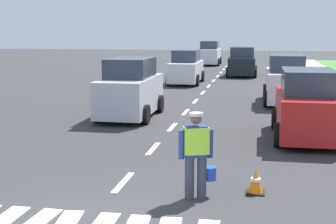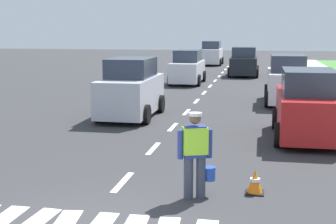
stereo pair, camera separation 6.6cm
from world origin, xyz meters
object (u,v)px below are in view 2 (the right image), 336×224
at_px(car_oncoming_lead, 131,90).
at_px(car_oncoming_third, 212,54).
at_px(car_oncoming_second, 188,68).
at_px(car_outgoing_far, 244,63).
at_px(car_parked_curbside, 307,107).
at_px(road_worker, 196,151).
at_px(traffic_cone_near, 255,182).
at_px(car_parked_far, 287,81).

bearing_deg(car_oncoming_lead, car_oncoming_third, 89.53).
bearing_deg(car_oncoming_second, car_outgoing_far, 59.75).
bearing_deg(car_oncoming_third, car_parked_curbside, -78.93).
bearing_deg(road_worker, car_outgoing_far, 90.00).
height_order(traffic_cone_near, car_oncoming_second, car_oncoming_second).
xyz_separation_m(traffic_cone_near, car_oncoming_lead, (-4.61, 7.79, 0.77)).
bearing_deg(car_parked_far, car_oncoming_lead, -142.01).
relative_size(car_oncoming_third, car_outgoing_far, 1.04).
height_order(traffic_cone_near, car_oncoming_lead, car_oncoming_lead).
relative_size(car_parked_far, car_parked_curbside, 1.04).
relative_size(road_worker, traffic_cone_near, 3.45).
bearing_deg(car_oncoming_second, car_oncoming_lead, -91.84).
bearing_deg(car_oncoming_second, car_parked_curbside, -68.06).
distance_m(car_outgoing_far, car_parked_curbside, 19.59).
height_order(traffic_cone_near, car_oncoming_third, car_oncoming_third).
distance_m(car_outgoing_far, car_parked_far, 12.61).
relative_size(road_worker, car_oncoming_lead, 0.42).
bearing_deg(car_outgoing_far, car_parked_far, -79.55).
bearing_deg(car_oncoming_second, car_oncoming_third, 90.54).
height_order(car_oncoming_second, car_parked_curbside, car_parked_curbside).
xyz_separation_m(car_oncoming_lead, car_parked_curbside, (6.03, -2.51, -0.05)).
xyz_separation_m(car_oncoming_lead, car_oncoming_second, (0.37, 11.55, -0.08)).
xyz_separation_m(car_oncoming_third, car_outgoing_far, (3.28, -10.27, -0.07)).
relative_size(car_oncoming_lead, car_parked_far, 0.94).
relative_size(traffic_cone_near, car_oncoming_lead, 0.12).
relative_size(car_oncoming_lead, car_parked_curbside, 0.98).
height_order(car_oncoming_third, car_parked_curbside, car_oncoming_third).
bearing_deg(traffic_cone_near, car_outgoing_far, 92.58).
xyz_separation_m(car_parked_far, car_parked_curbside, (0.25, -7.03, -0.03)).
bearing_deg(car_oncoming_third, car_parked_far, -76.21).
bearing_deg(traffic_cone_near, car_oncoming_second, 102.37).
bearing_deg(car_outgoing_far, car_oncoming_third, 107.69).
bearing_deg(car_parked_far, car_oncoming_second, 127.60).
distance_m(traffic_cone_near, car_outgoing_far, 24.74).
bearing_deg(traffic_cone_near, car_oncoming_third, 97.15).
bearing_deg(road_worker, car_oncoming_third, 95.28).
bearing_deg(road_worker, car_parked_curbside, 66.26).
xyz_separation_m(road_worker, car_parked_far, (2.29, 12.79, 0.05)).
bearing_deg(car_parked_far, road_worker, -100.14).
relative_size(car_oncoming_second, car_parked_curbside, 1.04).
distance_m(road_worker, car_outgoing_far, 25.19).
bearing_deg(traffic_cone_near, car_oncoming_lead, 120.63).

